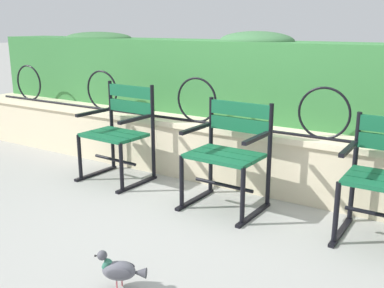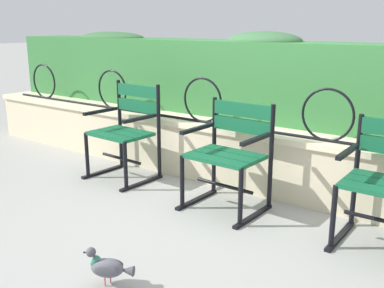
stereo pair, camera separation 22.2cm
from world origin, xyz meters
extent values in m
plane|color=#9E9E99|center=(0.00, 0.00, 0.00)|extent=(60.00, 60.00, 0.00)
cube|color=beige|center=(0.00, 0.91, 0.25)|extent=(6.91, 0.35, 0.50)
cube|color=beige|center=(0.00, 0.91, 0.52)|extent=(6.91, 0.41, 0.05)
cylinder|color=black|center=(0.00, 0.83, 0.56)|extent=(6.38, 0.02, 0.02)
torus|color=black|center=(-2.73, 0.83, 0.76)|extent=(0.42, 0.02, 0.42)
torus|color=black|center=(-1.56, 0.83, 0.76)|extent=(0.42, 0.02, 0.42)
torus|color=black|center=(-0.39, 0.83, 0.76)|extent=(0.42, 0.02, 0.42)
torus|color=black|center=(0.79, 0.83, 0.76)|extent=(0.42, 0.02, 0.42)
cube|color=#387A3D|center=(0.00, 1.37, 0.91)|extent=(6.77, 0.57, 0.73)
ellipsoid|color=#396C3C|center=(-2.09, 1.37, 1.27)|extent=(0.92, 0.52, 0.14)
ellipsoid|color=#39683E|center=(-0.06, 1.37, 1.27)|extent=(0.74, 0.52, 0.19)
cube|color=#145B38|center=(-1.01, 0.25, 0.44)|extent=(0.54, 0.16, 0.03)
cube|color=#145B38|center=(-1.01, 0.38, 0.44)|extent=(0.54, 0.16, 0.03)
cube|color=#145B38|center=(-1.00, 0.52, 0.44)|extent=(0.54, 0.16, 0.03)
cube|color=#145B38|center=(-0.99, 0.62, 0.81)|extent=(0.54, 0.06, 0.11)
cube|color=#145B38|center=(-0.99, 0.62, 0.67)|extent=(0.54, 0.06, 0.11)
cylinder|color=black|center=(-0.72, 0.61, 0.45)|extent=(0.04, 0.04, 0.90)
cylinder|color=black|center=(-0.75, 0.18, 0.22)|extent=(0.04, 0.04, 0.44)
cube|color=black|center=(-0.74, 0.37, 0.01)|extent=(0.07, 0.52, 0.02)
cube|color=black|center=(-0.74, 0.37, 0.62)|extent=(0.06, 0.40, 0.03)
cylinder|color=black|center=(-1.26, 0.64, 0.45)|extent=(0.04, 0.04, 0.90)
cylinder|color=black|center=(-1.28, 0.21, 0.22)|extent=(0.04, 0.04, 0.44)
cube|color=black|center=(-1.27, 0.40, 0.01)|extent=(0.07, 0.52, 0.02)
cube|color=black|center=(-1.27, 0.40, 0.62)|extent=(0.06, 0.40, 0.03)
cylinder|color=black|center=(-1.01, 0.38, 0.20)|extent=(0.51, 0.06, 0.03)
cube|color=#145B38|center=(0.17, 0.20, 0.44)|extent=(0.55, 0.15, 0.03)
cube|color=#145B38|center=(0.18, 0.33, 0.44)|extent=(0.55, 0.15, 0.03)
cube|color=#145B38|center=(0.18, 0.47, 0.44)|extent=(0.55, 0.15, 0.03)
cube|color=#145B38|center=(0.19, 0.57, 0.77)|extent=(0.55, 0.05, 0.11)
cube|color=#145B38|center=(0.19, 0.57, 0.64)|extent=(0.55, 0.05, 0.11)
cylinder|color=black|center=(0.46, 0.56, 0.42)|extent=(0.04, 0.04, 0.84)
cylinder|color=black|center=(0.44, 0.13, 0.22)|extent=(0.04, 0.04, 0.44)
cube|color=black|center=(0.45, 0.32, 0.01)|extent=(0.06, 0.52, 0.02)
cube|color=black|center=(0.45, 0.32, 0.62)|extent=(0.05, 0.40, 0.03)
cylinder|color=black|center=(-0.08, 0.58, 0.42)|extent=(0.04, 0.04, 0.84)
cylinder|color=black|center=(-0.10, 0.15, 0.22)|extent=(0.04, 0.04, 0.44)
cube|color=black|center=(-0.09, 0.34, 0.01)|extent=(0.06, 0.52, 0.02)
cube|color=black|center=(-0.09, 0.34, 0.62)|extent=(0.05, 0.40, 0.03)
cylinder|color=black|center=(0.18, 0.33, 0.20)|extent=(0.52, 0.05, 0.03)
cube|color=#145B38|center=(1.36, 0.25, 0.44)|extent=(0.53, 0.13, 0.03)
cylinder|color=black|center=(1.10, 0.63, 0.42)|extent=(0.04, 0.04, 0.83)
cylinder|color=black|center=(1.10, 0.20, 0.22)|extent=(0.04, 0.04, 0.44)
cube|color=black|center=(1.10, 0.39, 0.01)|extent=(0.04, 0.52, 0.02)
cube|color=black|center=(1.10, 0.39, 0.62)|extent=(0.04, 0.40, 0.03)
cylinder|color=black|center=(1.36, 0.39, 0.20)|extent=(0.51, 0.03, 0.03)
ellipsoid|color=#5B5B66|center=(0.23, -0.97, 0.11)|extent=(0.21, 0.17, 0.11)
cylinder|color=#2D6B56|center=(0.17, -1.00, 0.14)|extent=(0.07, 0.07, 0.06)
sphere|color=#494951|center=(0.15, -1.01, 0.20)|extent=(0.06, 0.06, 0.06)
cone|color=black|center=(0.12, -1.02, 0.19)|extent=(0.03, 0.02, 0.01)
cone|color=#404047|center=(0.33, -0.92, 0.10)|extent=(0.10, 0.09, 0.06)
ellipsoid|color=#4E4E56|center=(0.26, -1.00, 0.11)|extent=(0.14, 0.08, 0.07)
ellipsoid|color=#4E4E56|center=(0.22, -0.93, 0.11)|extent=(0.14, 0.08, 0.07)
cylinder|color=#C6515B|center=(0.23, -0.99, 0.03)|extent=(0.01, 0.01, 0.05)
cylinder|color=#C6515B|center=(0.23, -0.95, 0.03)|extent=(0.01, 0.01, 0.05)
camera|label=1|loc=(1.77, -2.64, 1.43)|focal=42.20mm
camera|label=2|loc=(1.95, -2.52, 1.43)|focal=42.20mm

